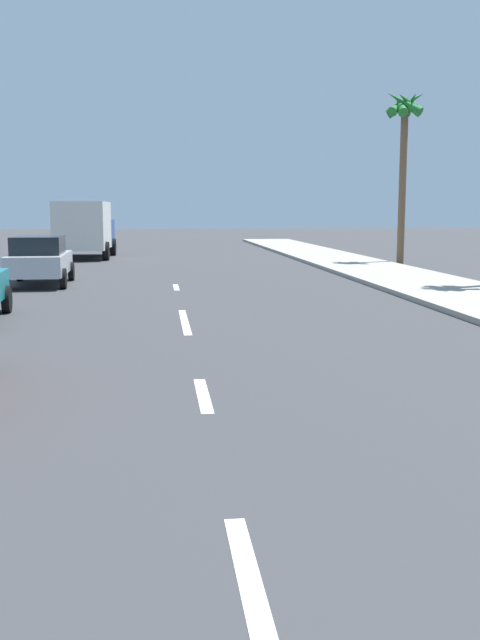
{
  "coord_description": "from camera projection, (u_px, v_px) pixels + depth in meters",
  "views": [
    {
      "loc": [
        -0.56,
        4.3,
        2.4
      ],
      "look_at": [
        0.4,
        12.92,
        1.1
      ],
      "focal_mm": 41.36,
      "sensor_mm": 36.0,
      "label": 1
    }
  ],
  "objects": [
    {
      "name": "ground_plane",
      "position": [
        185.0,
        322.0,
        15.85
      ],
      "size": [
        160.0,
        160.0,
        0.0
      ],
      "primitive_type": "plane",
      "color": "#38383A"
    },
    {
      "name": "lane_stripe_2",
      "position": [
        248.0,
        575.0,
        4.88
      ],
      "size": [
        0.16,
        1.8,
        0.01
      ],
      "primitive_type": "cube",
      "color": "white",
      "rests_on": "ground"
    },
    {
      "name": "lane_stripe_3",
      "position": [
        203.0,
        395.0,
        9.62
      ],
      "size": [
        0.16,
        1.8,
        0.01
      ],
      "primitive_type": "cube",
      "color": "white",
      "rests_on": "ground"
    },
    {
      "name": "lane_stripe_4",
      "position": [
        186.0,
        328.0,
        15.09
      ],
      "size": [
        0.16,
        1.8,
        0.01
      ],
      "primitive_type": "cube",
      "color": "white",
      "rests_on": "ground"
    },
    {
      "name": "lane_stripe_5",
      "position": [
        183.0,
        315.0,
        16.87
      ],
      "size": [
        0.16,
        1.8,
        0.01
      ],
      "primitive_type": "cube",
      "color": "white",
      "rests_on": "ground"
    },
    {
      "name": "lane_stripe_6",
      "position": [
        176.0,
        287.0,
        23.03
      ],
      "size": [
        0.16,
        1.8,
        0.01
      ],
      "primitive_type": "cube",
      "color": "white",
      "rests_on": "ground"
    },
    {
      "name": "parked_car_silver",
      "position": [
        39.0,
        259.0,
        23.63
      ],
      "size": [
        1.98,
        4.13,
        1.57
      ],
      "rotation": [
        0.0,
        0.0,
        0.03
      ],
      "color": "#B7BABF",
      "rests_on": "ground"
    },
    {
      "name": "delivery_truck",
      "position": [
        85.0,
        228.0,
        36.81
      ],
      "size": [
        2.81,
        6.3,
        2.8
      ],
      "rotation": [
        0.0,
        0.0,
        -0.03
      ],
      "color": "#23478C",
      "rests_on": "ground"
    },
    {
      "name": "palm_tree_distant",
      "position": [
        404.0,
        126.0,
        32.13
      ],
      "size": [
        1.91,
        1.7,
        7.7
      ],
      "color": "brown",
      "rests_on": "ground"
    }
  ]
}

